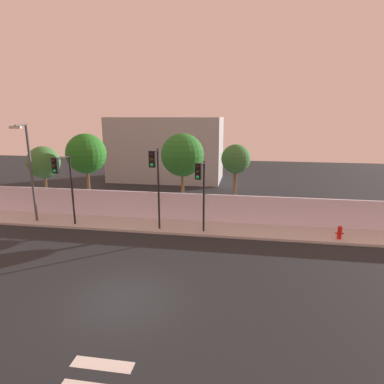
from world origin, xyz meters
TOP-DOWN VIEW (x-y plane):
  - ground_plane at (0.00, 0.00)m, footprint 80.00×80.00m
  - sidewalk at (0.00, 8.20)m, footprint 36.00×2.40m
  - perimeter_wall at (0.00, 9.49)m, footprint 36.00×0.18m
  - traffic_light_left at (2.07, 7.06)m, footprint 0.45×1.12m
  - traffic_light_center at (-6.13, 6.76)m, footprint 0.35×1.69m
  - traffic_light_right at (-0.51, 6.87)m, footprint 0.35×1.53m
  - street_lamp_curbside at (-8.84, 7.52)m, footprint 0.82×1.77m
  - fire_hydrant at (9.85, 7.57)m, footprint 0.44×0.26m
  - roadside_tree_leftmost at (-10.14, 10.92)m, footprint 2.35×2.35m
  - roadside_tree_midleft at (-6.73, 10.92)m, footprint 2.84×2.84m
  - roadside_tree_midright at (0.28, 10.92)m, footprint 2.93×2.93m
  - roadside_tree_rightmost at (3.88, 10.92)m, footprint 1.93×1.93m
  - low_building_distant at (-3.92, 23.49)m, footprint 11.79×6.00m

SIDE VIEW (x-z plane):
  - ground_plane at x=0.00m, z-range 0.00..0.00m
  - sidewalk at x=0.00m, z-range 0.00..0.15m
  - fire_hydrant at x=9.85m, z-range 0.18..0.94m
  - perimeter_wall at x=0.00m, z-range 0.15..1.95m
  - traffic_light_left at x=2.07m, z-range 1.13..5.34m
  - low_building_distant at x=-3.92m, z-range 0.00..6.70m
  - traffic_light_center at x=-6.13m, z-range 1.19..5.61m
  - roadside_tree_leftmost at x=-10.14m, z-range 1.16..5.88m
  - traffic_light_right at x=-0.51m, z-range 1.27..6.15m
  - street_lamp_curbside at x=-8.84m, z-range 0.73..6.98m
  - roadside_tree_rightmost at x=3.88m, z-range 1.51..6.57m
  - roadside_tree_midleft at x=-6.73m, z-range 1.39..7.05m
  - roadside_tree_midright at x=0.28m, z-range 1.39..7.13m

